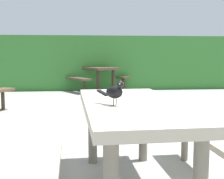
{
  "coord_description": "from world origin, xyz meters",
  "views": [
    {
      "loc": [
        -0.57,
        -2.08,
        1.11
      ],
      "look_at": [
        -0.32,
        0.25,
        0.84
      ],
      "focal_mm": 48.51,
      "sensor_mm": 36.0,
      "label": 1
    }
  ],
  "objects": [
    {
      "name": "picnic_table_foreground",
      "position": [
        -0.16,
        0.26,
        0.56
      ],
      "size": [
        1.74,
        1.82,
        0.74
      ],
      "color": "#B2A893",
      "rests_on": "ground"
    },
    {
      "name": "hedge_wall",
      "position": [
        0.0,
        8.16,
        0.86
      ],
      "size": [
        28.0,
        1.48,
        1.72
      ],
      "primitive_type": "cube",
      "color": "#387A33",
      "rests_on": "ground"
    },
    {
      "name": "bird_grackle",
      "position": [
        -0.32,
        0.1,
        0.84
      ],
      "size": [
        0.2,
        0.23,
        0.18
      ],
      "color": "black",
      "rests_on": "picnic_table_foreground"
    },
    {
      "name": "picnic_table_mid_left",
      "position": [
        -0.15,
        7.52,
        0.56
      ],
      "size": [
        2.28,
        2.3,
        0.74
      ],
      "color": "#473828",
      "rests_on": "ground"
    }
  ]
}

